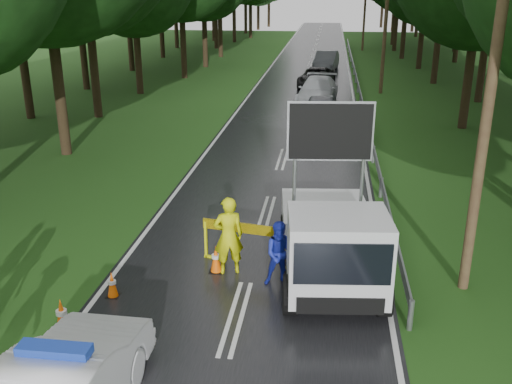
% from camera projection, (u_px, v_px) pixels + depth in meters
% --- Properties ---
extents(ground, '(160.00, 160.00, 0.00)m').
position_uv_depth(ground, '(236.00, 317.00, 12.47)').
color(ground, '#1E4614').
rests_on(ground, ground).
extents(road, '(7.00, 140.00, 0.02)m').
position_uv_depth(road, '(304.00, 86.00, 40.40)').
color(road, black).
rests_on(road, ground).
extents(guardrail, '(0.12, 60.06, 0.70)m').
position_uv_depth(guardrail, '(357.00, 80.00, 39.46)').
color(guardrail, gray).
rests_on(guardrail, ground).
extents(utility_pole_near, '(1.40, 0.24, 10.00)m').
position_uv_depth(utility_pole_near, '(493.00, 75.00, 11.96)').
color(utility_pole_near, '#432C1F').
rests_on(utility_pole_near, ground).
extents(utility_pole_mid, '(1.40, 0.24, 10.00)m').
position_uv_depth(utility_pole_mid, '(386.00, 14.00, 36.18)').
color(utility_pole_mid, '#432C1F').
rests_on(utility_pole_mid, ground).
extents(utility_pole_far, '(1.40, 0.24, 10.00)m').
position_uv_depth(utility_pole_far, '(365.00, 2.00, 60.39)').
color(utility_pole_far, '#432C1F').
rests_on(utility_pole_far, ground).
extents(work_truck, '(2.79, 5.38, 4.13)m').
position_uv_depth(work_truck, '(331.00, 240.00, 13.60)').
color(work_truck, gray).
rests_on(work_truck, ground).
extents(barrier, '(2.72, 0.55, 1.14)m').
position_uv_depth(barrier, '(254.00, 235.00, 14.50)').
color(barrier, '#D4DB0B').
rests_on(barrier, ground).
extents(officer, '(0.86, 0.70, 2.04)m').
position_uv_depth(officer, '(228.00, 236.00, 14.04)').
color(officer, '#D4DF0C').
rests_on(officer, ground).
extents(civilian, '(0.88, 0.74, 1.62)m').
position_uv_depth(civilian, '(281.00, 254.00, 13.57)').
color(civilian, '#1A27AB').
rests_on(civilian, ground).
extents(queue_car_first, '(1.86, 4.55, 1.55)m').
position_uv_depth(queue_car_first, '(321.00, 112.00, 28.69)').
color(queue_car_first, '#3F4146').
rests_on(queue_car_first, ground).
extents(queue_car_second, '(2.62, 5.54, 1.56)m').
position_uv_depth(queue_car_second, '(318.00, 91.00, 34.31)').
color(queue_car_second, '#9B9FA3').
rests_on(queue_car_second, ground).
extents(queue_car_third, '(2.76, 5.00, 1.33)m').
position_uv_depth(queue_car_third, '(316.00, 77.00, 39.97)').
color(queue_car_third, black).
rests_on(queue_car_third, ground).
extents(queue_car_fourth, '(2.20, 4.96, 1.58)m').
position_uv_depth(queue_car_fourth, '(326.00, 61.00, 47.43)').
color(queue_car_fourth, '#404348').
rests_on(queue_car_fourth, ground).
extents(cone_near_left, '(0.37, 0.37, 0.78)m').
position_uv_depth(cone_near_left, '(62.00, 316.00, 11.82)').
color(cone_near_left, black).
rests_on(cone_near_left, ground).
extents(cone_center, '(0.35, 0.35, 0.73)m').
position_uv_depth(cone_center, '(216.00, 259.00, 14.31)').
color(cone_center, black).
rests_on(cone_center, ground).
extents(cone_far, '(0.33, 0.33, 0.70)m').
position_uv_depth(cone_far, '(308.00, 236.00, 15.64)').
color(cone_far, black).
rests_on(cone_far, ground).
extents(cone_left_mid, '(0.30, 0.30, 0.64)m').
position_uv_depth(cone_left_mid, '(112.00, 285.00, 13.18)').
color(cone_left_mid, black).
rests_on(cone_left_mid, ground).
extents(cone_right, '(0.38, 0.38, 0.80)m').
position_uv_depth(cone_right, '(346.00, 258.00, 14.31)').
color(cone_right, black).
rests_on(cone_right, ground).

